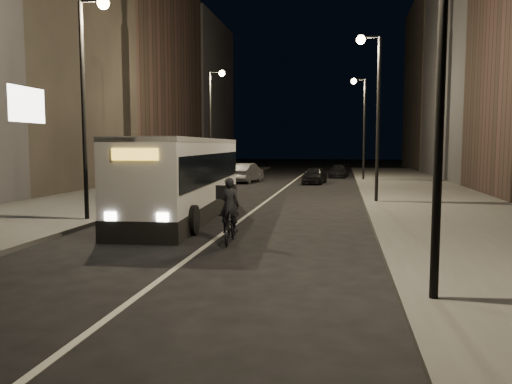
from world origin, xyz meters
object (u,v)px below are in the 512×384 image
at_px(streetlight_left_near, 89,79).
at_px(streetlight_left_far, 214,111).
at_px(streetlight_right_mid, 373,96).
at_px(car_near, 315,175).
at_px(car_mid, 246,173).
at_px(streetlight_right_near, 427,7).
at_px(streetlight_right_far, 361,115).
at_px(car_far, 339,171).
at_px(cyclist_on_bicycle, 230,221).
at_px(city_bus, 185,174).

height_order(streetlight_left_near, streetlight_left_far, same).
bearing_deg(streetlight_right_mid, car_near, 105.21).
height_order(streetlight_left_near, car_mid, streetlight_left_near).
distance_m(streetlight_right_near, car_near, 29.44).
xyz_separation_m(streetlight_right_mid, streetlight_right_far, (0.00, 16.00, 0.00)).
xyz_separation_m(streetlight_right_mid, streetlight_left_far, (-10.66, 10.00, 0.00)).
height_order(streetlight_left_near, car_far, streetlight_left_near).
bearing_deg(car_near, streetlight_right_far, 48.74).
bearing_deg(car_mid, car_near, -176.19).
height_order(streetlight_right_far, car_far, streetlight_right_far).
height_order(streetlight_left_near, cyclist_on_bicycle, streetlight_left_near).
bearing_deg(car_far, car_mid, -128.33).
xyz_separation_m(cyclist_on_bicycle, car_near, (1.22, 23.72, -0.03)).
xyz_separation_m(streetlight_left_near, car_far, (8.93, 28.75, -4.79)).
bearing_deg(cyclist_on_bicycle, streetlight_right_far, 76.76).
distance_m(streetlight_right_near, streetlight_right_mid, 16.00).
bearing_deg(car_mid, streetlight_right_mid, 131.80).
xyz_separation_m(streetlight_right_near, city_bus, (-7.80, 10.37, -3.61)).
relative_size(streetlight_right_mid, streetlight_left_near, 1.00).
relative_size(cyclist_on_bicycle, car_mid, 0.44).
relative_size(streetlight_right_mid, car_mid, 1.76).
bearing_deg(streetlight_right_far, car_near, -137.99).
distance_m(streetlight_left_near, car_far, 30.48).
xyz_separation_m(streetlight_left_far, city_bus, (2.87, -15.63, -3.61)).
bearing_deg(city_bus, cyclist_on_bicycle, -63.36).
height_order(streetlight_right_far, streetlight_left_far, same).
distance_m(city_bus, car_near, 19.01).
relative_size(streetlight_right_far, car_near, 2.16).
relative_size(streetlight_left_near, car_mid, 1.76).
relative_size(streetlight_left_far, car_near, 2.16).
distance_m(streetlight_left_far, car_near, 9.05).
relative_size(streetlight_right_far, cyclist_on_bicycle, 4.05).
bearing_deg(streetlight_right_near, streetlight_right_far, 90.00).
bearing_deg(streetlight_right_mid, streetlight_right_near, -90.00).
xyz_separation_m(city_bus, car_mid, (-1.13, 18.86, -0.99)).
relative_size(streetlight_right_mid, car_near, 2.16).
bearing_deg(cyclist_on_bicycle, car_near, 83.76).
height_order(streetlight_right_mid, streetlight_left_near, same).
bearing_deg(streetlight_left_far, car_mid, 61.80).
xyz_separation_m(streetlight_right_near, streetlight_left_near, (-10.66, 8.00, 0.00)).
distance_m(streetlight_left_far, car_mid, 5.88).
distance_m(streetlight_right_mid, car_mid, 16.61).
bearing_deg(city_bus, car_near, 73.01).
distance_m(streetlight_left_near, cyclist_on_bicycle, 8.10).
relative_size(streetlight_left_near, cyclist_on_bicycle, 4.05).
bearing_deg(streetlight_right_near, cyclist_on_bicycle, 132.54).
bearing_deg(streetlight_right_far, streetlight_left_near, -113.96).
distance_m(streetlight_right_mid, streetlight_left_near, 13.33).
distance_m(streetlight_right_mid, streetlight_left_far, 14.62).
bearing_deg(cyclist_on_bicycle, car_mid, 96.64).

